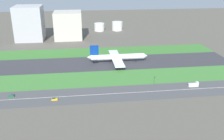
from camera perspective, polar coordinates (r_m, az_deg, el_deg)
The scene contains 15 objects.
ground_plane at distance 267.07m, azimuth -2.58°, elevation 1.54°, with size 800.00×800.00×0.00m, color #5B564C.
runway at distance 267.06m, azimuth -2.58°, elevation 1.55°, with size 280.00×46.00×0.10m, color #38383D.
grass_median_north at distance 305.87m, azimuth -3.24°, elevation 4.11°, with size 280.00×36.00×0.10m, color #3D7A33.
grass_median_south at distance 229.00m, azimuth -1.70°, elevation -1.88°, with size 280.00×36.00×0.10m, color #427F38.
highway at distance 200.11m, azimuth -0.78°, elevation -5.45°, with size 280.00×28.00×0.10m, color #4C4C4F.
highway_centerline at distance 200.09m, azimuth -0.78°, elevation -5.43°, with size 266.00×0.50×0.01m, color silver.
airliner at distance 266.86m, azimuth 1.02°, elevation 2.95°, with size 65.00×56.00×19.70m.
truck_0 at distance 223.09m, azimuth 17.98°, elevation -3.17°, with size 8.40×2.50×4.00m.
car_2 at distance 210.49m, azimuth -21.80°, elevation -5.41°, with size 4.40×1.80×2.00m.
car_0 at distance 195.45m, azimuth -12.93°, elevation -6.43°, with size 4.40×1.80×2.00m.
traffic_light at distance 217.75m, azimuth 9.60°, elevation -2.23°, with size 0.36×0.50×7.20m.
terminal_building at distance 377.21m, azimuth -18.17°, elevation 10.06°, with size 37.31×38.91×47.06m, color #B2B2B7.
hangar_building at distance 371.86m, azimuth -9.89°, elevation 9.95°, with size 38.23×38.73×38.33m, color beige.
fuel_tank_west at distance 419.35m, azimuth -2.88°, elevation 9.69°, with size 16.37×16.37×12.48m, color silver.
fuel_tank_centre at distance 422.48m, azimuth 1.21°, elevation 9.91°, with size 17.28×17.28×14.16m, color silver.
Camera 1 is at (-20.12, -250.71, 89.83)m, focal length 40.41 mm.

